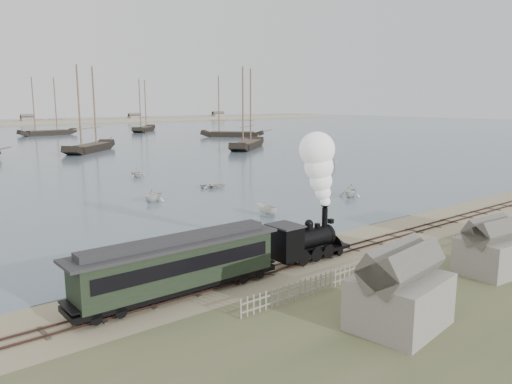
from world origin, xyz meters
TOP-DOWN VIEW (x-y plane):
  - ground at (0.00, 0.00)m, footprint 600.00×600.00m
  - rail_track at (0.00, -2.00)m, footprint 120.00×1.80m
  - picket_fence_west at (-6.50, -7.00)m, footprint 19.00×0.10m
  - picket_fence_east at (12.50, -7.50)m, footprint 15.00×0.10m
  - shed_left at (-10.00, -13.00)m, footprint 5.00×4.00m
  - shed_mid at (2.00, -12.00)m, footprint 4.00×3.50m
  - locomotive at (-4.85, -2.00)m, footprint 7.45×2.78m
  - passenger_coach at (-17.01, -2.00)m, footprint 13.76×2.65m
  - beached_dinghy at (-16.29, 0.07)m, footprint 2.47×3.42m
  - rowboat_1 at (-4.44, 25.37)m, footprint 3.71×3.92m
  - rowboat_2 at (1.23, 11.24)m, footprint 3.24×1.39m
  - rowboat_3 at (6.33, 28.77)m, footprint 3.97×4.22m
  - rowboat_4 at (16.06, 12.54)m, footprint 3.59×3.85m
  - rowboat_5 at (36.18, 34.43)m, footprint 3.93×2.68m
  - rowboat_7 at (2.55, 44.40)m, footprint 3.50×3.25m
  - schooner_3 at (11.76, 88.40)m, footprint 17.62×17.11m
  - schooner_4 at (45.71, 71.55)m, footprint 19.61×17.03m
  - schooner_5 at (66.83, 106.84)m, footprint 17.82×18.43m
  - schooner_8 at (21.47, 153.47)m, footprint 19.79×6.16m
  - schooner_9 at (57.49, 152.42)m, footprint 17.05×18.34m

SIDE VIEW (x-z plane):
  - ground at x=0.00m, z-range 0.00..0.00m
  - picket_fence_west at x=-6.50m, z-range -0.60..0.60m
  - picket_fence_east at x=12.50m, z-range -0.60..0.60m
  - shed_left at x=-10.00m, z-range -2.05..2.05m
  - shed_mid at x=2.00m, z-range -1.80..1.80m
  - rail_track at x=0.00m, z-range -0.04..0.12m
  - beached_dinghy at x=-16.29m, z-range 0.00..0.70m
  - rowboat_3 at x=6.33m, z-range 0.06..0.77m
  - rowboat_2 at x=1.23m, z-range 0.06..1.28m
  - rowboat_5 at x=36.18m, z-range 0.06..1.48m
  - rowboat_7 at x=2.55m, z-range 0.06..1.57m
  - rowboat_1 at x=-4.44m, z-range 0.06..1.69m
  - rowboat_4 at x=16.06m, z-range 0.06..1.71m
  - passenger_coach at x=-17.01m, z-range 0.44..3.79m
  - locomotive at x=-4.85m, z-range -0.36..8.93m
  - schooner_3 at x=11.76m, z-range 0.06..20.06m
  - schooner_4 at x=45.71m, z-range 0.06..20.06m
  - schooner_5 at x=66.83m, z-range 0.06..20.06m
  - schooner_8 at x=21.47m, z-range 0.06..20.06m
  - schooner_9 at x=57.49m, z-range 0.06..20.06m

